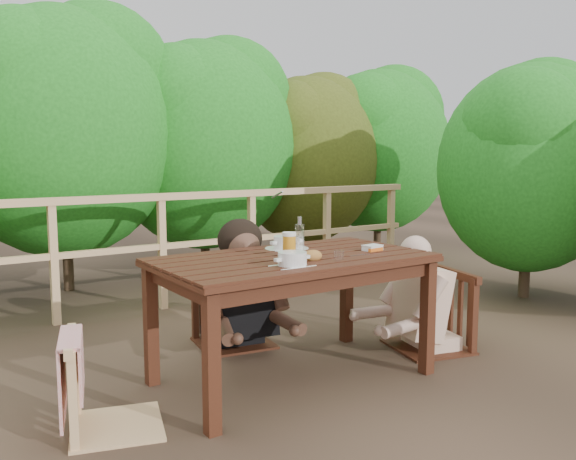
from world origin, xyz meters
TOP-DOWN VIEW (x-y plane):
  - ground at (0.00, 0.00)m, footprint 60.00×60.00m
  - table at (0.00, 0.00)m, footprint 1.59×0.90m
  - chair_left at (-1.10, -0.06)m, footprint 0.57×0.57m
  - chair_far at (0.03, 0.78)m, footprint 0.58×0.58m
  - chair_right at (1.11, -0.06)m, footprint 0.61×0.61m
  - woman at (0.03, 0.80)m, footprint 0.66×0.77m
  - diner_right at (1.14, -0.06)m, footprint 0.76×0.67m
  - railing at (0.00, 2.00)m, footprint 5.60×0.10m
  - hedge_row at (0.40, 3.20)m, footprint 6.60×1.60m
  - soup_near at (-0.17, -0.25)m, footprint 0.26×0.26m
  - soup_far at (0.13, 0.26)m, footprint 0.28×0.28m
  - bread_roll at (0.02, -0.16)m, footprint 0.12×0.09m
  - beer_glass at (-0.02, 0.01)m, footprint 0.08×0.08m
  - bottle at (0.09, 0.05)m, footprint 0.06×0.06m
  - tumbler at (0.14, -0.25)m, footprint 0.06×0.06m
  - butter_tub at (0.52, -0.12)m, footprint 0.13×0.10m

SIDE VIEW (x-z plane):
  - ground at x=0.00m, z-range 0.00..0.00m
  - table at x=0.00m, z-range 0.00..0.74m
  - chair_left at x=-1.10m, z-range 0.00..0.92m
  - railing at x=0.00m, z-range 0.00..1.01m
  - chair_far at x=0.03m, z-range 0.00..1.01m
  - chair_right at x=1.11m, z-range 0.00..1.01m
  - diner_right at x=1.14m, z-range 0.00..1.31m
  - woman at x=0.03m, z-range 0.00..1.39m
  - butter_tub at x=0.52m, z-range 0.74..0.79m
  - tumbler at x=0.14m, z-range 0.74..0.81m
  - bread_roll at x=0.02m, z-range 0.74..0.81m
  - soup_near at x=-0.17m, z-range 0.74..0.82m
  - soup_far at x=0.13m, z-range 0.74..0.83m
  - beer_glass at x=-0.02m, z-range 0.74..0.89m
  - bottle at x=0.09m, z-range 0.74..0.98m
  - hedge_row at x=0.40m, z-range 0.00..3.80m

